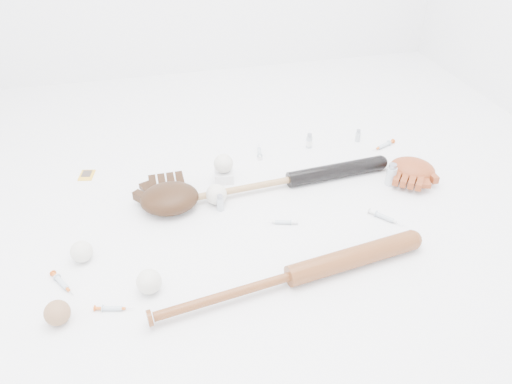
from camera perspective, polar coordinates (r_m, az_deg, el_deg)
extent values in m
plane|color=white|center=(1.91, 0.18, -2.81)|extent=(3.00, 3.00, 0.00)
cube|color=gold|center=(2.26, -18.78, 1.83)|extent=(0.07, 0.09, 0.00)
cube|color=white|center=(2.10, -3.68, 1.84)|extent=(0.09, 0.09, 0.04)
sphere|color=silver|center=(2.07, -3.74, 3.27)|extent=(0.08, 0.08, 0.08)
sphere|color=silver|center=(1.80, -19.31, -6.45)|extent=(0.08, 0.08, 0.08)
sphere|color=silver|center=(1.96, -4.55, -0.28)|extent=(0.08, 0.08, 0.08)
sphere|color=silver|center=(1.63, -12.13, -9.99)|extent=(0.08, 0.08, 0.08)
sphere|color=#8F6544|center=(1.62, -21.77, -12.70)|extent=(0.08, 0.08, 0.08)
cylinder|color=#AEB7BF|center=(2.34, 6.11, 5.86)|extent=(0.03, 0.03, 0.07)
cylinder|color=#AEB7BF|center=(2.43, 11.58, 6.34)|extent=(0.02, 0.02, 0.06)
cylinder|color=#AEB7BF|center=(1.93, -4.11, -1.21)|extent=(0.03, 0.03, 0.07)
cylinder|color=#AEB7BF|center=(2.13, 15.20, 1.96)|extent=(0.04, 0.04, 0.10)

